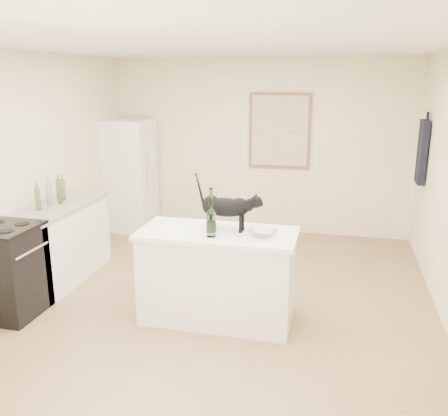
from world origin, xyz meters
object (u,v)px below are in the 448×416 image
wine_bottle (211,215)px  stove (7,272)px  black_cat (226,210)px  fridge (130,175)px  glass_bowl (263,233)px

wine_bottle → stove: bearing=-173.3°
stove → black_cat: (2.12, 0.46, 0.65)m
stove → wine_bottle: bearing=6.7°
fridge → black_cat: size_ratio=2.97×
fridge → glass_bowl: (2.49, -2.60, 0.08)m
stove → fridge: bearing=90.0°
stove → black_cat: 2.26m
fridge → wine_bottle: size_ratio=4.21×
stove → wine_bottle: 2.15m
fridge → wine_bottle: fridge is taller
fridge → glass_bowl: bearing=-46.3°
stove → fridge: fridge is taller
fridge → glass_bowl: size_ratio=6.40×
stove → black_cat: black_cat is taller
black_cat → wine_bottle: wine_bottle is taller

